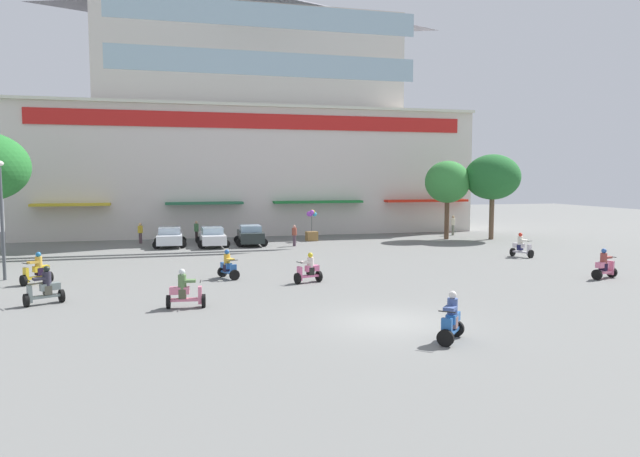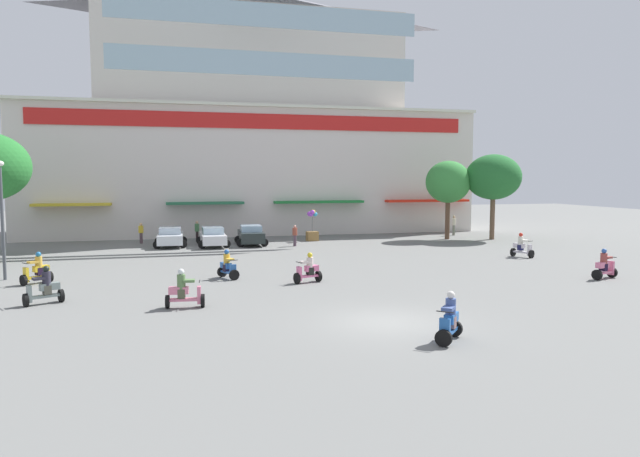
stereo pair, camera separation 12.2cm
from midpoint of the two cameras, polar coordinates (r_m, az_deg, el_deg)
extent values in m
plane|color=slate|center=(32.73, -1.32, -3.79)|extent=(128.00, 128.00, 0.00)
cube|color=silver|center=(54.65, -6.68, 5.53)|extent=(39.64, 11.31, 10.97)
cube|color=beige|center=(56.17, -6.87, 15.73)|extent=(26.87, 10.18, 8.94)
pyramid|color=slate|center=(57.51, -6.93, 21.38)|extent=(27.41, 10.40, 2.59)
cube|color=red|center=(49.21, -5.84, 10.57)|extent=(36.47, 0.12, 1.25)
cube|color=beige|center=(49.32, -5.84, 12.11)|extent=(39.64, 0.70, 0.24)
cube|color=gold|center=(48.63, -23.40, 2.20)|extent=(5.81, 1.10, 0.20)
cube|color=#256543|center=(48.08, -11.26, 2.49)|extent=(6.29, 1.10, 0.20)
cube|color=#1C7231|center=(49.53, -0.01, 2.67)|extent=(7.81, 1.10, 0.20)
cube|color=red|center=(52.94, 10.70, 2.74)|extent=(7.84, 1.10, 0.20)
cube|color=#99B7C6|center=(45.36, -5.02, 16.01)|extent=(23.64, 0.08, 1.79)
cube|color=#99B7C6|center=(46.17, -5.05, 20.37)|extent=(23.64, 0.08, 1.79)
cylinder|color=brown|center=(48.77, 16.84, 0.99)|extent=(0.39, 0.39, 3.48)
ellipsoid|color=#23652C|center=(48.66, 16.94, 4.93)|extent=(4.58, 4.09, 3.67)
cylinder|color=brown|center=(48.02, 12.63, 0.98)|extent=(0.38, 0.38, 3.40)
ellipsoid|color=#36843B|center=(47.90, 12.70, 4.55)|extent=(3.69, 3.39, 3.42)
cube|color=silver|center=(43.36, -14.58, -0.95)|extent=(1.85, 3.99, 0.68)
cube|color=#9EAEBE|center=(43.30, -14.60, -0.19)|extent=(1.56, 2.01, 0.48)
cylinder|color=black|center=(44.64, -15.68, -1.20)|extent=(0.60, 0.18, 0.60)
cylinder|color=black|center=(44.60, -13.39, -1.15)|extent=(0.60, 0.18, 0.60)
cylinder|color=black|center=(42.20, -15.81, -1.56)|extent=(0.60, 0.18, 0.60)
cylinder|color=black|center=(42.16, -13.40, -1.51)|extent=(0.60, 0.18, 0.60)
cube|color=white|center=(42.92, -10.54, -0.94)|extent=(1.75, 4.43, 0.67)
cube|color=#97B0C2|center=(42.86, -10.55, -0.17)|extent=(1.49, 2.22, 0.48)
cylinder|color=black|center=(44.25, -11.76, -1.17)|extent=(0.60, 0.17, 0.60)
cylinder|color=black|center=(44.38, -9.57, -1.12)|extent=(0.60, 0.17, 0.60)
cylinder|color=black|center=(41.54, -11.55, -1.57)|extent=(0.60, 0.17, 0.60)
cylinder|color=black|center=(41.67, -9.22, -1.51)|extent=(0.60, 0.17, 0.60)
cube|color=#222A29|center=(43.19, -6.80, -0.78)|extent=(1.88, 3.89, 0.76)
cube|color=#92B2CC|center=(43.13, -6.81, 0.02)|extent=(1.56, 1.97, 0.45)
cylinder|color=black|center=(44.33, -8.05, -1.10)|extent=(0.61, 0.19, 0.60)
cylinder|color=black|center=(44.49, -5.83, -1.06)|extent=(0.61, 0.19, 0.60)
cylinder|color=black|center=(41.98, -7.83, -1.45)|extent=(0.61, 0.19, 0.60)
cylinder|color=black|center=(42.14, -5.48, -1.40)|extent=(0.61, 0.19, 0.60)
cylinder|color=black|center=(32.69, 27.15, -3.91)|extent=(0.30, 0.54, 0.52)
cylinder|color=black|center=(31.56, 25.94, -4.17)|extent=(0.30, 0.54, 0.52)
cube|color=pink|center=(32.11, 26.56, -3.93)|extent=(1.19, 0.64, 0.10)
cube|color=pink|center=(31.85, 26.37, -3.27)|extent=(0.80, 0.52, 0.28)
cube|color=pink|center=(32.54, 27.05, -3.51)|extent=(0.24, 0.35, 0.70)
cylinder|color=black|center=(32.49, 27.11, -2.54)|extent=(0.20, 0.50, 0.04)
cube|color=black|center=(31.96, 26.46, -3.46)|extent=(0.37, 0.39, 0.36)
cylinder|color=brown|center=(31.90, 26.49, -2.68)|extent=(0.41, 0.41, 0.52)
sphere|color=#2F58A2|center=(31.86, 26.52, -2.01)|extent=(0.25, 0.25, 0.25)
cube|color=brown|center=(32.15, 26.76, -2.58)|extent=(0.53, 0.46, 0.10)
cylinder|color=black|center=(30.27, -27.30, -4.60)|extent=(0.44, 0.49, 0.52)
cylinder|color=black|center=(30.84, -25.21, -4.35)|extent=(0.44, 0.49, 0.52)
cube|color=gold|center=(30.54, -26.25, -4.36)|extent=(1.03, 0.92, 0.10)
cube|color=gold|center=(30.58, -25.90, -3.59)|extent=(0.73, 0.68, 0.28)
cube|color=gold|center=(30.29, -27.11, -4.13)|extent=(0.31, 0.34, 0.69)
cylinder|color=black|center=(30.20, -27.19, -3.10)|extent=(0.36, 0.42, 0.04)
cube|color=black|center=(30.56, -26.06, -3.84)|extent=(0.42, 0.43, 0.36)
cylinder|color=gold|center=(30.49, -26.09, -3.01)|extent=(0.45, 0.45, 0.53)
sphere|color=#1F69A0|center=(30.45, -26.12, -2.32)|extent=(0.25, 0.25, 0.25)
cube|color=gold|center=(30.37, -26.56, -3.02)|extent=(0.56, 0.54, 0.10)
cylinder|color=black|center=(28.65, -8.41, -4.60)|extent=(0.53, 0.34, 0.52)
cylinder|color=black|center=(29.71, -9.58, -4.27)|extent=(0.53, 0.34, 0.52)
cube|color=#285AA5|center=(29.17, -9.01, -4.32)|extent=(0.69, 1.10, 0.10)
cube|color=#285AA5|center=(29.31, -9.23, -3.64)|extent=(0.55, 0.75, 0.28)
cube|color=#285AA5|center=(28.73, -8.54, -4.18)|extent=(0.35, 0.26, 0.63)
cylinder|color=black|center=(28.63, -8.53, -3.15)|extent=(0.49, 0.24, 0.04)
cube|color=#211B30|center=(29.25, -9.13, -3.90)|extent=(0.41, 0.39, 0.36)
cylinder|color=gold|center=(29.18, -9.14, -3.04)|extent=(0.42, 0.42, 0.52)
sphere|color=#2356A7|center=(29.13, -9.15, -2.32)|extent=(0.25, 0.25, 0.25)
cube|color=gold|center=(28.94, -8.89, -3.05)|extent=(0.49, 0.54, 0.10)
cylinder|color=black|center=(25.43, -27.11, -6.36)|extent=(0.36, 0.53, 0.52)
cylinder|color=black|center=(25.77, -24.23, -6.10)|extent=(0.36, 0.53, 0.52)
cube|color=slate|center=(25.58, -25.67, -6.10)|extent=(1.17, 0.78, 0.10)
cube|color=slate|center=(25.57, -25.18, -5.24)|extent=(0.80, 0.60, 0.28)
cube|color=slate|center=(25.42, -26.84, -5.83)|extent=(0.27, 0.35, 0.68)
cylinder|color=black|center=(25.32, -26.95, -4.63)|extent=(0.27, 0.48, 0.04)
cube|color=#4E4D42|center=(25.57, -25.40, -5.52)|extent=(0.39, 0.41, 0.36)
cylinder|color=#2C2A38|center=(25.49, -25.44, -4.51)|extent=(0.43, 0.43, 0.56)
sphere|color=black|center=(25.43, -25.47, -3.65)|extent=(0.25, 0.25, 0.25)
cube|color=#2C2A38|center=(25.41, -26.08, -4.50)|extent=(0.55, 0.50, 0.10)
cylinder|color=black|center=(17.90, 12.39, -10.61)|extent=(0.48, 0.45, 0.52)
cylinder|color=black|center=(19.05, 13.39, -9.67)|extent=(0.48, 0.45, 0.52)
cube|color=#2359A3|center=(18.46, 12.91, -9.95)|extent=(0.94, 0.99, 0.10)
cube|color=#2359A3|center=(18.57, 13.11, -8.63)|extent=(0.69, 0.71, 0.28)
cube|color=#2359A3|center=(17.95, 12.51, -9.79)|extent=(0.33, 0.32, 0.69)
cylinder|color=black|center=(17.79, 12.52, -8.10)|extent=(0.41, 0.38, 0.04)
cube|color=#7B5E5D|center=(18.51, 13.03, -9.06)|extent=(0.43, 0.42, 0.36)
cylinder|color=#40548C|center=(18.40, 13.05, -7.66)|extent=(0.45, 0.45, 0.57)
sphere|color=silver|center=(18.32, 13.08, -6.46)|extent=(0.25, 0.25, 0.25)
cube|color=#40548C|center=(18.14, 12.84, -7.75)|extent=(0.55, 0.55, 0.10)
cylinder|color=black|center=(23.06, -11.44, -7.03)|extent=(0.19, 0.53, 0.52)
cylinder|color=black|center=(23.15, -14.78, -7.05)|extent=(0.19, 0.53, 0.52)
cube|color=#D9718F|center=(23.08, -13.12, -6.90)|extent=(1.20, 0.39, 0.10)
cube|color=#D9718F|center=(23.03, -13.74, -6.00)|extent=(0.78, 0.37, 0.28)
cube|color=#D9718F|center=(23.02, -11.78, -6.48)|extent=(0.17, 0.33, 0.68)
cylinder|color=black|center=(22.91, -11.74, -5.15)|extent=(0.08, 0.52, 0.04)
cube|color=#494C37|center=(23.04, -13.47, -6.29)|extent=(0.31, 0.34, 0.36)
cylinder|color=#537545|center=(22.96, -13.49, -5.17)|extent=(0.35, 0.35, 0.56)
sphere|color=silver|center=(22.89, -13.51, -4.21)|extent=(0.25, 0.25, 0.25)
cube|color=#537545|center=(22.93, -12.75, -5.10)|extent=(0.47, 0.38, 0.10)
cylinder|color=black|center=(38.35, 20.36, -2.40)|extent=(0.53, 0.35, 0.52)
cylinder|color=black|center=(38.99, 18.74, -2.24)|extent=(0.53, 0.35, 0.52)
cube|color=silver|center=(38.66, 19.55, -2.23)|extent=(0.73, 1.13, 0.10)
cube|color=silver|center=(38.73, 19.28, -1.61)|extent=(0.58, 0.77, 0.28)
cube|color=silver|center=(38.38, 20.21, -2.02)|extent=(0.35, 0.26, 0.71)
cylinder|color=black|center=(38.31, 20.27, -1.20)|extent=(0.48, 0.26, 0.04)
cube|color=#191C44|center=(38.69, 19.40, -1.80)|extent=(0.41, 0.39, 0.36)
cylinder|color=silver|center=(38.64, 19.42, -1.14)|extent=(0.43, 0.43, 0.53)
sphere|color=red|center=(38.60, 19.44, -0.58)|extent=(0.25, 0.25, 0.25)
cube|color=silver|center=(38.50, 19.78, -1.13)|extent=(0.50, 0.54, 0.10)
cylinder|color=black|center=(27.45, -2.18, -4.98)|extent=(0.28, 0.54, 0.52)
cylinder|color=black|center=(28.01, -0.03, -4.77)|extent=(0.28, 0.54, 0.52)
cube|color=pink|center=(27.71, -1.10, -4.75)|extent=(1.08, 0.56, 0.10)
cube|color=pink|center=(27.76, -0.71, -3.98)|extent=(0.72, 0.47, 0.28)
cube|color=pink|center=(27.46, -1.96, -4.50)|extent=(0.22, 0.35, 0.67)
cylinder|color=black|center=(27.37, -2.01, -3.39)|extent=(0.18, 0.51, 0.04)
cube|color=black|center=(27.73, -0.88, -4.24)|extent=(0.36, 0.38, 0.36)
cylinder|color=silver|center=(27.66, -0.88, -3.38)|extent=(0.40, 0.40, 0.48)
sphere|color=gold|center=(27.61, -0.88, -2.66)|extent=(0.25, 0.25, 0.25)
cube|color=silver|center=(27.54, -1.36, -3.37)|extent=(0.52, 0.45, 0.10)
cylinder|color=black|center=(46.29, -12.05, -0.77)|extent=(0.28, 0.28, 0.81)
cylinder|color=#437646|center=(46.22, -12.06, 0.10)|extent=(0.45, 0.45, 0.60)
sphere|color=tan|center=(46.19, -12.07, 0.60)|extent=(0.22, 0.22, 0.22)
cylinder|color=#4F3B48|center=(42.25, -2.44, -1.22)|extent=(0.26, 0.26, 0.81)
cylinder|color=brown|center=(42.18, -2.44, -0.31)|extent=(0.42, 0.42, 0.54)
sphere|color=tan|center=(42.15, -2.44, 0.20)|extent=(0.21, 0.21, 0.21)
cylinder|color=#563F45|center=(46.05, -17.29, -0.92)|extent=(0.32, 0.32, 0.81)
cylinder|color=gold|center=(45.98, -17.31, -0.08)|extent=(0.52, 0.52, 0.54)
sphere|color=tan|center=(45.95, -17.33, 0.40)|extent=(0.23, 0.23, 0.23)
cylinder|color=slate|center=(51.40, 13.23, -0.17)|extent=(0.30, 0.30, 0.89)
cylinder|color=beige|center=(51.34, 13.25, 0.66)|extent=(0.49, 0.49, 0.61)
sphere|color=tan|center=(51.31, 13.25, 1.13)|extent=(0.24, 0.24, 0.24)
cylinder|color=#474C51|center=(32.17, -28.94, 0.39)|extent=(0.16, 0.16, 5.56)
cube|color=olive|center=(45.69, -0.70, -0.77)|extent=(0.98, 0.72, 0.75)
cylinder|color=#4C4C4C|center=(45.60, -0.70, 0.45)|extent=(0.04, 0.04, 1.20)
sphere|color=#36A8DE|center=(45.59, -0.40, 1.43)|extent=(0.35, 0.35, 0.35)
sphere|color=yellow|center=(45.70, -0.65, 1.68)|extent=(0.35, 0.35, 0.35)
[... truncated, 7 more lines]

